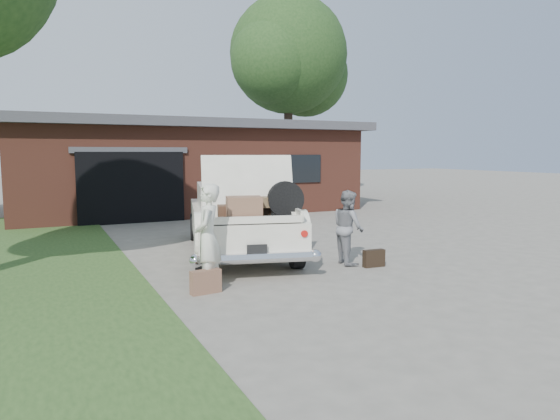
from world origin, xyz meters
name	(u,v)px	position (x,y,z in m)	size (l,w,h in m)	color
ground	(294,274)	(0.00, 0.00, 0.00)	(90.00, 90.00, 0.00)	gray
house	(181,166)	(0.98, 11.47, 1.67)	(12.80, 7.80, 3.30)	brown
tree_right	(290,61)	(7.59, 15.12, 6.75)	(6.75, 5.87, 9.99)	#38281E
sedan	(239,218)	(-0.19, 2.24, 0.77)	(3.24, 5.55, 2.13)	white
woman_left	(208,237)	(-1.71, -0.30, 0.85)	(0.62, 0.41, 1.69)	silver
woman_right	(348,227)	(1.34, 0.30, 0.73)	(0.71, 0.55, 1.45)	gray
suitcase_left	(206,282)	(-1.82, -0.50, 0.19)	(0.48, 0.15, 0.37)	brown
suitcase_right	(374,258)	(1.63, -0.16, 0.17)	(0.43, 0.14, 0.33)	black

